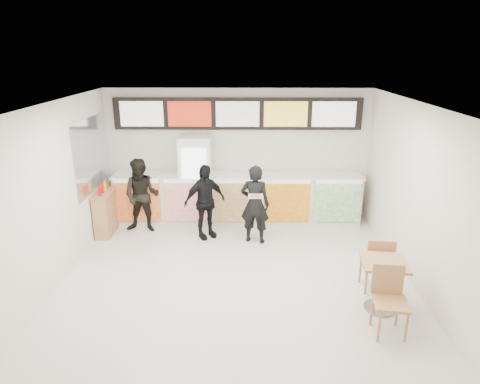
{
  "coord_description": "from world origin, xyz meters",
  "views": [
    {
      "loc": [
        0.17,
        -6.12,
        3.8
      ],
      "look_at": [
        0.08,
        1.2,
        1.36
      ],
      "focal_mm": 32.0,
      "sensor_mm": 36.0,
      "label": 1
    }
  ],
  "objects_px": {
    "customer_mid": "(205,202)",
    "condiment_ledge": "(106,212)",
    "cafe_table": "(383,276)",
    "drinks_fridge": "(196,180)",
    "service_counter": "(238,198)",
    "customer_main": "(255,204)",
    "customer_left": "(142,196)"
  },
  "relations": [
    {
      "from": "customer_mid",
      "to": "condiment_ledge",
      "type": "height_order",
      "value": "customer_mid"
    },
    {
      "from": "cafe_table",
      "to": "drinks_fridge",
      "type": "bearing_deg",
      "value": 138.87
    },
    {
      "from": "service_counter",
      "to": "drinks_fridge",
      "type": "bearing_deg",
      "value": 179.01
    },
    {
      "from": "customer_mid",
      "to": "cafe_table",
      "type": "distance_m",
      "value": 3.94
    },
    {
      "from": "customer_mid",
      "to": "condiment_ledge",
      "type": "distance_m",
      "value": 2.18
    },
    {
      "from": "service_counter",
      "to": "customer_mid",
      "type": "height_order",
      "value": "customer_mid"
    },
    {
      "from": "cafe_table",
      "to": "condiment_ledge",
      "type": "distance_m",
      "value": 5.8
    },
    {
      "from": "service_counter",
      "to": "cafe_table",
      "type": "xyz_separation_m",
      "value": [
        2.25,
        -3.5,
        -0.01
      ]
    },
    {
      "from": "condiment_ledge",
      "to": "cafe_table",
      "type": "bearing_deg",
      "value": -29.05
    },
    {
      "from": "customer_main",
      "to": "customer_left",
      "type": "height_order",
      "value": "customer_main"
    },
    {
      "from": "service_counter",
      "to": "drinks_fridge",
      "type": "distance_m",
      "value": 1.03
    },
    {
      "from": "customer_main",
      "to": "condiment_ledge",
      "type": "relative_size",
      "value": 1.46
    },
    {
      "from": "customer_main",
      "to": "customer_left",
      "type": "xyz_separation_m",
      "value": [
        -2.43,
        0.53,
        -0.01
      ]
    },
    {
      "from": "customer_main",
      "to": "customer_mid",
      "type": "relative_size",
      "value": 1.03
    },
    {
      "from": "service_counter",
      "to": "customer_main",
      "type": "relative_size",
      "value": 3.39
    },
    {
      "from": "customer_left",
      "to": "condiment_ledge",
      "type": "distance_m",
      "value": 0.85
    },
    {
      "from": "service_counter",
      "to": "customer_main",
      "type": "xyz_separation_m",
      "value": [
        0.37,
        -1.07,
        0.25
      ]
    },
    {
      "from": "customer_left",
      "to": "customer_mid",
      "type": "bearing_deg",
      "value": -7.12
    },
    {
      "from": "customer_mid",
      "to": "service_counter",
      "type": "bearing_deg",
      "value": 19.6
    },
    {
      "from": "service_counter",
      "to": "condiment_ledge",
      "type": "distance_m",
      "value": 2.9
    },
    {
      "from": "condiment_ledge",
      "to": "drinks_fridge",
      "type": "bearing_deg",
      "value": 20.41
    },
    {
      "from": "condiment_ledge",
      "to": "service_counter",
      "type": "bearing_deg",
      "value": 13.65
    },
    {
      "from": "cafe_table",
      "to": "condiment_ledge",
      "type": "xyz_separation_m",
      "value": [
        -5.07,
        2.82,
        -0.09
      ]
    },
    {
      "from": "service_counter",
      "to": "cafe_table",
      "type": "bearing_deg",
      "value": -57.27
    },
    {
      "from": "drinks_fridge",
      "to": "condiment_ledge",
      "type": "height_order",
      "value": "drinks_fridge"
    },
    {
      "from": "drinks_fridge",
      "to": "cafe_table",
      "type": "bearing_deg",
      "value": -47.84
    },
    {
      "from": "service_counter",
      "to": "drinks_fridge",
      "type": "xyz_separation_m",
      "value": [
        -0.93,
        0.02,
        0.43
      ]
    },
    {
      "from": "drinks_fridge",
      "to": "customer_left",
      "type": "relative_size",
      "value": 1.23
    },
    {
      "from": "cafe_table",
      "to": "condiment_ledge",
      "type": "height_order",
      "value": "condiment_ledge"
    },
    {
      "from": "service_counter",
      "to": "customer_left",
      "type": "xyz_separation_m",
      "value": [
        -2.05,
        -0.54,
        0.24
      ]
    },
    {
      "from": "service_counter",
      "to": "customer_mid",
      "type": "xyz_separation_m",
      "value": [
        -0.67,
        -0.86,
        0.22
      ]
    },
    {
      "from": "customer_main",
      "to": "drinks_fridge",
      "type": "bearing_deg",
      "value": -26.07
    }
  ]
}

